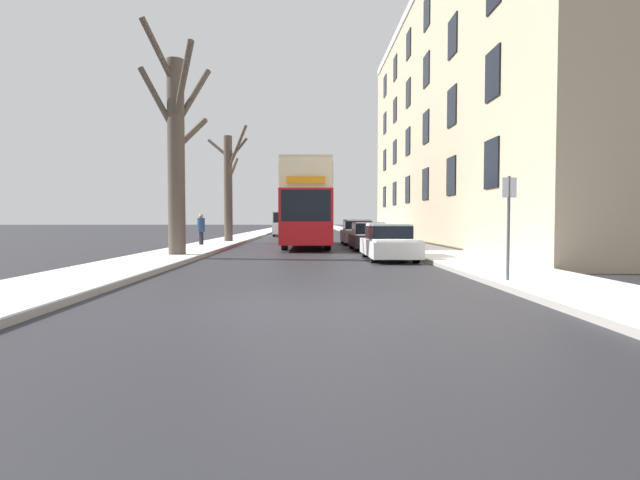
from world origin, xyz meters
The scene contains 13 objects.
ground_plane centered at (0.00, 0.00, 0.00)m, with size 320.00×320.00×0.00m, color #28282D.
sidewalk_left centered at (-5.45, 53.00, 0.08)m, with size 2.65×130.00×0.16m.
sidewalk_right centered at (5.45, 53.00, 0.08)m, with size 2.65×130.00×0.16m.
terrace_facade_right centered at (11.27, 22.63, 8.09)m, with size 9.10×35.32×16.17m.
bare_tree_left_0 centered at (-5.05, 10.84, 4.26)m, with size 2.63×4.12×8.83m.
bare_tree_left_1 centered at (-5.04, 23.30, 3.73)m, with size 2.84×3.14×7.27m.
double_decker_bus centered at (-0.09, 19.54, 2.51)m, with size 2.51×11.38×4.44m.
parked_car_0 centered at (3.04, 10.06, 0.63)m, with size 1.71×4.45×1.36m.
parked_car_1 centered at (3.04, 16.40, 0.64)m, with size 1.70×4.20×1.38m.
parked_car_2 centered at (3.04, 22.15, 0.70)m, with size 1.88×4.49×1.52m.
oncoming_van centered at (-2.20, 38.41, 1.24)m, with size 2.05×5.49×2.28m.
pedestrian_left_sidewalk centered at (-5.81, 18.67, 1.01)m, with size 0.40×0.40×1.84m.
street_sign_post centered at (4.42, 2.30, 1.41)m, with size 0.32×0.07×2.44m.
Camera 1 is at (0.05, -8.54, 1.48)m, focal length 28.00 mm.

